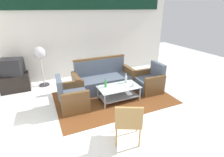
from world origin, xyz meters
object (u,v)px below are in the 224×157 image
(armchair_right, at_px, (149,82))
(coffee_table, at_px, (119,91))
(tv_stand, at_px, (15,82))
(bottle_green, at_px, (106,84))
(bottle_clear, at_px, (126,79))
(pedestal_fan, at_px, (40,55))
(armchair_left, at_px, (72,98))
(television, at_px, (12,67))
(wicker_chair, at_px, (128,120))
(couch, at_px, (103,80))
(cup, at_px, (133,85))

(armchair_right, height_order, coffee_table, armchair_right)
(armchair_right, relative_size, tv_stand, 1.06)
(bottle_green, relative_size, tv_stand, 0.32)
(bottle_clear, height_order, pedestal_fan, pedestal_fan)
(bottle_clear, relative_size, bottle_green, 1.10)
(pedestal_fan, bearing_deg, coffee_table, -46.30)
(armchair_left, height_order, bottle_green, armchair_left)
(television, height_order, pedestal_fan, pedestal_fan)
(tv_stand, bearing_deg, armchair_left, -51.36)
(armchair_right, height_order, wicker_chair, armchair_right)
(tv_stand, height_order, television, television)
(television, xyz_separation_m, wicker_chair, (2.06, -3.32, -0.27))
(couch, relative_size, wicker_chair, 2.15)
(tv_stand, bearing_deg, television, 74.60)
(couch, distance_m, wicker_chair, 2.33)
(bottle_clear, xyz_separation_m, tv_stand, (-2.90, 1.67, -0.26))
(armchair_right, xyz_separation_m, television, (-3.69, 1.68, 0.47))
(cup, distance_m, pedestal_fan, 3.00)
(coffee_table, height_order, television, television)
(armchair_right, xyz_separation_m, pedestal_fan, (-2.89, 1.73, 0.73))
(television, bearing_deg, couch, 172.54)
(tv_stand, bearing_deg, wicker_chair, -58.23)
(couch, distance_m, bottle_green, 0.72)
(tv_stand, bearing_deg, bottle_green, -36.86)
(tv_stand, height_order, pedestal_fan, pedestal_fan)
(bottle_green, relative_size, pedestal_fan, 0.20)
(armchair_left, xyz_separation_m, bottle_clear, (1.52, 0.04, 0.23))
(bottle_clear, distance_m, television, 3.35)
(bottle_clear, height_order, cup, bottle_clear)
(armchair_right, bearing_deg, pedestal_fan, 60.39)
(armchair_right, xyz_separation_m, tv_stand, (-3.69, 1.68, -0.03))
(couch, bearing_deg, cup, 117.48)
(armchair_right, bearing_deg, bottle_clear, 90.67)
(armchair_right, relative_size, bottle_clear, 2.98)
(bottle_clear, relative_size, television, 0.41)
(couch, height_order, cup, couch)
(bottle_clear, bearing_deg, wicker_chair, -116.99)
(television, relative_size, wicker_chair, 0.83)
(armchair_right, bearing_deg, television, 66.83)
(cup, relative_size, pedestal_fan, 0.08)
(armchair_left, bearing_deg, bottle_clear, 95.60)
(coffee_table, distance_m, pedestal_fan, 2.70)
(armchair_left, relative_size, coffee_table, 0.77)
(bottle_green, bearing_deg, television, 143.09)
(coffee_table, bearing_deg, pedestal_fan, 133.70)
(bottle_clear, bearing_deg, cup, -78.24)
(couch, xyz_separation_m, bottle_green, (-0.19, -0.67, 0.19))
(television, height_order, wicker_chair, television)
(bottle_green, height_order, tv_stand, bottle_green)
(bottle_clear, height_order, television, television)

